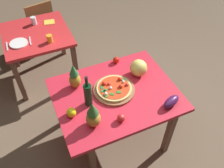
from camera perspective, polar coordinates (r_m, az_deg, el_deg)
ground_plane at (r=2.98m, az=0.72°, el=-11.68°), size 10.00×10.00×0.00m
display_table at (r=2.45m, az=0.87°, el=-3.54°), size 1.22×0.96×0.75m
background_table at (r=3.38m, az=-17.42°, el=9.97°), size 0.85×0.87×0.75m
dining_chair at (r=4.02m, az=-16.89°, el=13.87°), size 0.47×0.47×0.85m
pizza_board at (r=2.39m, az=0.48°, el=-1.41°), size 0.42×0.42×0.02m
pizza at (r=2.38m, az=0.49°, el=-0.92°), size 0.36×0.36×0.06m
wine_bottle at (r=2.20m, az=-5.80°, el=-2.48°), size 0.08×0.08×0.36m
pineapple_left at (r=2.38m, az=-8.98°, el=1.63°), size 0.12×0.12×0.29m
pineapple_right at (r=2.06m, az=-4.57°, el=-7.56°), size 0.13×0.13×0.29m
melon at (r=2.52m, az=6.39°, el=3.85°), size 0.18×0.18×0.18m
bell_pepper at (r=2.21m, az=-9.73°, el=-6.77°), size 0.09×0.09×0.10m
eggplant at (r=2.32m, az=14.05°, el=-4.12°), size 0.22×0.15×0.09m
tomato_by_bottle at (r=2.69m, az=1.01°, el=5.79°), size 0.07×0.07×0.07m
tomato_beside_pepper at (r=2.15m, az=2.20°, el=-8.16°), size 0.07×0.07×0.07m
drinking_glass_juice at (r=3.08m, az=-14.74°, el=10.51°), size 0.07×0.07×0.10m
drinking_glass_water at (r=3.48m, az=-18.27°, el=14.26°), size 0.07×0.07×0.10m
dinner_plate at (r=3.19m, az=-21.51°, el=9.08°), size 0.22×0.22×0.02m
fork_utensil at (r=3.20m, az=-23.91°, el=8.26°), size 0.02×0.18×0.01m
knife_utensil at (r=3.19m, az=-19.06°, el=9.77°), size 0.03×0.18×0.01m
napkin_folded at (r=3.49m, az=-14.83°, el=14.19°), size 0.16×0.14×0.01m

